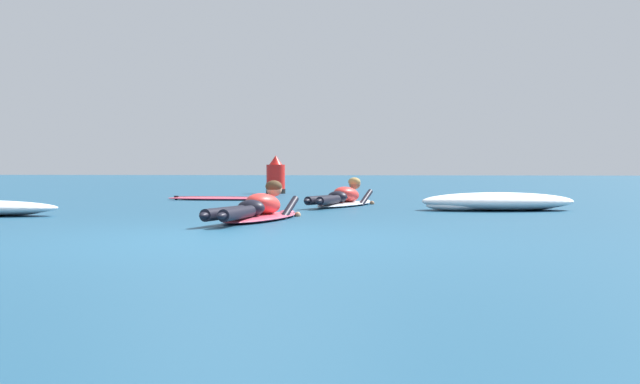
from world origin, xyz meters
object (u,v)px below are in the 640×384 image
Objects in this scene: surfer_far at (343,198)px; channel_marker_buoy at (276,178)px; drifting_surfboard at (215,198)px; surfer_near at (258,209)px.

channel_marker_buoy is (-2.50, 6.33, 0.25)m from surfer_far.
surfer_far reaches higher than drifting_surfboard.
surfer_far is 1.22× the size of drifting_surfboard.
surfer_near is at bearing -68.59° from drifting_surfboard.
channel_marker_buoy is at bearing 84.49° from drifting_surfboard.
drifting_surfboard is (-2.90, 2.13, -0.11)m from surfer_far.
surfer_near is at bearing -79.45° from channel_marker_buoy.
surfer_near is 1.04× the size of surfer_far.
surfer_near is 2.62× the size of channel_marker_buoy.
surfer_near is at bearing -100.08° from surfer_far.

